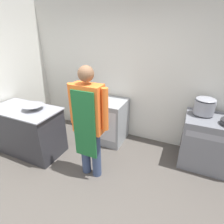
% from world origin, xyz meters
% --- Properties ---
extents(ground_plane, '(14.00, 14.00, 0.00)m').
position_xyz_m(ground_plane, '(0.00, 0.00, 0.00)').
color(ground_plane, '#4C4742').
extents(wall_back, '(8.00, 0.05, 2.70)m').
position_xyz_m(wall_back, '(0.00, 2.11, 1.35)').
color(wall_back, silver).
rests_on(wall_back, ground_plane).
extents(wall_left, '(0.05, 8.00, 2.70)m').
position_xyz_m(wall_left, '(-2.12, 1.00, 1.35)').
color(wall_left, silver).
rests_on(wall_left, ground_plane).
extents(prep_counter, '(1.25, 0.66, 0.88)m').
position_xyz_m(prep_counter, '(-1.42, 0.78, 0.44)').
color(prep_counter, '#2D2D33').
rests_on(prep_counter, ground_plane).
extents(stove, '(0.87, 0.63, 0.89)m').
position_xyz_m(stove, '(1.61, 1.72, 0.44)').
color(stove, slate).
rests_on(stove, ground_plane).
extents(fridge_unit, '(0.62, 0.64, 0.87)m').
position_xyz_m(fridge_unit, '(-0.23, 1.74, 0.44)').
color(fridge_unit, '#93999E').
rests_on(fridge_unit, ground_plane).
extents(person_cook, '(0.61, 0.24, 1.73)m').
position_xyz_m(person_cook, '(-0.08, 0.72, 0.98)').
color(person_cook, '#38476B').
rests_on(person_cook, ground_plane).
extents(mixing_bowl, '(0.36, 0.36, 0.08)m').
position_xyz_m(mixing_bowl, '(-1.25, 0.83, 0.92)').
color(mixing_bowl, gray).
rests_on(mixing_bowl, prep_counter).
extents(stock_pot, '(0.31, 0.31, 0.27)m').
position_xyz_m(stock_pot, '(1.41, 1.83, 1.02)').
color(stock_pot, gray).
rests_on(stock_pot, stove).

